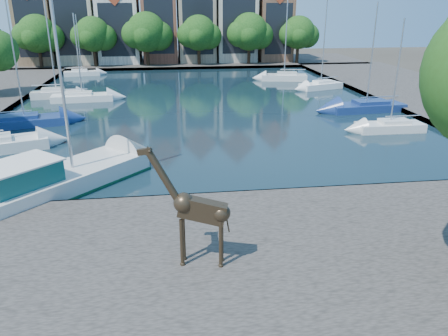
{
  "coord_description": "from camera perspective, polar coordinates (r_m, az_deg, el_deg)",
  "views": [
    {
      "loc": [
        -3.43,
        -20.13,
        9.37
      ],
      "look_at": [
        -1.02,
        -2.0,
        2.52
      ],
      "focal_mm": 35.0,
      "sensor_mm": 36.0,
      "label": 1
    }
  ],
  "objects": [
    {
      "name": "near_quay",
      "position": [
        16.35,
        6.02,
        -13.5
      ],
      "size": [
        50.0,
        14.0,
        0.5
      ],
      "primitive_type": "cube",
      "color": "#514B46",
      "rests_on": "ground"
    },
    {
      "name": "sailboat_left_d",
      "position": [
        50.33,
        -21.04,
        9.23
      ],
      "size": [
        5.22,
        2.24,
        9.83
      ],
      "color": "silver",
      "rests_on": "water_basin"
    },
    {
      "name": "sailboat_left_c",
      "position": [
        47.81,
        -18.01,
        8.93
      ],
      "size": [
        6.27,
        2.64,
        8.57
      ],
      "color": "white",
      "rests_on": "water_basin"
    },
    {
      "name": "water_basin",
      "position": [
        45.24,
        -3.11,
        8.59
      ],
      "size": [
        38.0,
        50.0,
        0.08
      ],
      "primitive_type": "cube",
      "color": "black",
      "rests_on": "ground"
    },
    {
      "name": "right_quay",
      "position": [
        53.29,
        25.11,
        8.76
      ],
      "size": [
        14.0,
        52.0,
        0.5
      ],
      "primitive_type": "cube",
      "color": "#514B46",
      "rests_on": "ground"
    },
    {
      "name": "sailboat_right_b",
      "position": [
        43.11,
        18.08,
        7.78
      ],
      "size": [
        7.21,
        3.05,
        9.57
      ],
      "color": "navy",
      "rests_on": "water_basin"
    },
    {
      "name": "far_quay",
      "position": [
        76.76,
        -5.12,
        13.62
      ],
      "size": [
        60.0,
        16.0,
        0.5
      ],
      "primitive_type": "cube",
      "color": "#514B46",
      "rests_on": "ground"
    },
    {
      "name": "far_tree_far_east",
      "position": [
        73.96,
        9.77,
        16.91
      ],
      "size": [
        6.76,
        5.2,
        7.36
      ],
      "color": "#332114",
      "rests_on": "far_quay"
    },
    {
      "name": "far_tree_west",
      "position": [
        71.53,
        -16.69,
        16.26
      ],
      "size": [
        6.76,
        5.2,
        7.36
      ],
      "color": "#332114",
      "rests_on": "far_quay"
    },
    {
      "name": "townhouse_east_end",
      "position": [
        78.36,
        6.35,
        18.75
      ],
      "size": [
        5.44,
        9.18,
        14.43
      ],
      "color": "brown",
      "rests_on": "far_quay"
    },
    {
      "name": "sailboat_left_b",
      "position": [
        39.39,
        -24.59,
        5.78
      ],
      "size": [
        7.09,
        3.86,
        10.76
      ],
      "color": "navy",
      "rests_on": "water_basin"
    },
    {
      "name": "sailboat_left_e",
      "position": [
        65.63,
        -18.07,
        11.82
      ],
      "size": [
        5.01,
        2.41,
        8.11
      ],
      "color": "white",
      "rests_on": "water_basin"
    },
    {
      "name": "townhouse_east_mid",
      "position": [
        77.06,
        1.39,
        19.57
      ],
      "size": [
        6.43,
        9.18,
        16.65
      ],
      "color": "beige",
      "rests_on": "far_quay"
    },
    {
      "name": "ground",
      "position": [
        22.47,
        1.9,
        -4.13
      ],
      "size": [
        160.0,
        160.0,
        0.0
      ],
      "primitive_type": "plane",
      "color": "#38332B",
      "rests_on": "ground"
    },
    {
      "name": "far_tree_east",
      "position": [
        72.03,
        3.4,
        17.2
      ],
      "size": [
        7.54,
        5.8,
        7.84
      ],
      "color": "#332114",
      "rests_on": "far_quay"
    },
    {
      "name": "far_tree_mid_east",
      "position": [
        70.97,
        -3.26,
        17.06
      ],
      "size": [
        7.02,
        5.4,
        7.52
      ],
      "color": "#332114",
      "rests_on": "far_quay"
    },
    {
      "name": "townhouse_west_end",
      "position": [
        78.62,
        -23.13,
        17.51
      ],
      "size": [
        5.44,
        9.18,
        14.93
      ],
      "color": "#826546",
      "rests_on": "far_quay"
    },
    {
      "name": "townhouse_east_inner",
      "position": [
        76.33,
        -3.72,
        19.25
      ],
      "size": [
        5.94,
        9.18,
        15.79
      ],
      "color": "tan",
      "rests_on": "far_quay"
    },
    {
      "name": "townhouse_west_mid",
      "position": [
        77.33,
        -18.72,
        18.67
      ],
      "size": [
        5.94,
        9.18,
        16.79
      ],
      "color": "#BEB092",
      "rests_on": "far_quay"
    },
    {
      "name": "motorsailer",
      "position": [
        24.29,
        -22.25,
        -1.49
      ],
      "size": [
        9.84,
        10.23,
        10.76
      ],
      "color": "silver",
      "rests_on": "water_basin"
    },
    {
      "name": "townhouse_center",
      "position": [
        76.13,
        -8.52,
        19.55
      ],
      "size": [
        5.44,
        9.18,
        16.93
      ],
      "color": "brown",
      "rests_on": "far_quay"
    },
    {
      "name": "giraffe_statue",
      "position": [
        15.37,
        -3.73,
        -5.4
      ],
      "size": [
        3.07,
        0.93,
        4.4
      ],
      "color": "#382B1C",
      "rests_on": "near_quay"
    },
    {
      "name": "townhouse_west_inner",
      "position": [
        76.48,
        -13.61,
        18.47
      ],
      "size": [
        6.43,
        9.18,
        15.15
      ],
      "color": "silver",
      "rests_on": "far_quay"
    },
    {
      "name": "sailboat_right_d",
      "position": [
        58.87,
        7.86,
        11.86
      ],
      "size": [
        6.09,
        3.11,
        10.82
      ],
      "color": "silver",
      "rests_on": "water_basin"
    },
    {
      "name": "far_tree_far_west",
      "position": [
        73.12,
        -23.12,
        15.68
      ],
      "size": [
        7.28,
        5.6,
        7.68
      ],
      "color": "#332114",
      "rests_on": "far_quay"
    },
    {
      "name": "far_tree_mid_west",
      "position": [
        70.79,
        -10.01,
        16.92
      ],
      "size": [
        7.8,
        6.0,
        8.0
      ],
      "color": "#332114",
      "rests_on": "far_quay"
    },
    {
      "name": "sailboat_right_c",
      "position": [
        53.44,
        12.54,
        10.65
      ],
      "size": [
        5.49,
        3.39,
        10.88
      ],
      "color": "white",
      "rests_on": "water_basin"
    },
    {
      "name": "sailboat_right_a",
      "position": [
        36.61,
        20.88,
        5.27
      ],
      "size": [
        5.19,
        1.83,
        8.42
      ],
      "color": "silver",
      "rests_on": "water_basin"
    }
  ]
}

